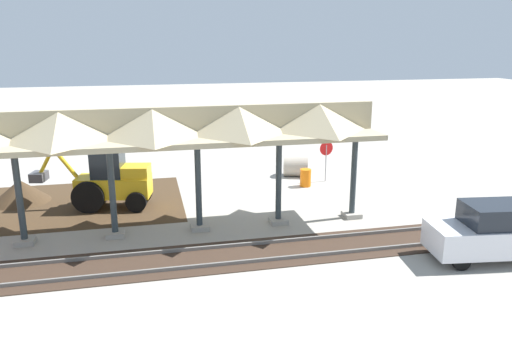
# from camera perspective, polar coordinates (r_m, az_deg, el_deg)

# --- Properties ---
(ground_plane) EXTENTS (120.00, 120.00, 0.00)m
(ground_plane) POSITION_cam_1_polar(r_m,az_deg,el_deg) (25.08, 1.50, -2.10)
(ground_plane) COLOR #9E998E
(dirt_work_zone) EXTENTS (10.29, 7.00, 0.01)m
(dirt_work_zone) POSITION_cam_1_polar(r_m,az_deg,el_deg) (24.42, -20.70, -3.56)
(dirt_work_zone) COLOR #42301E
(dirt_work_zone) RESTS_ON ground
(platform_canopy) EXTENTS (17.36, 3.20, 4.90)m
(platform_canopy) POSITION_cam_1_polar(r_m,az_deg,el_deg) (18.85, -11.72, 4.89)
(platform_canopy) COLOR #9E998E
(platform_canopy) RESTS_ON ground
(rail_tracks) EXTENTS (60.00, 2.58, 0.15)m
(rail_tracks) POSITION_cam_1_polar(r_m,az_deg,el_deg) (18.41, 7.24, -8.62)
(rail_tracks) COLOR slate
(rail_tracks) RESTS_ON ground
(stop_sign) EXTENTS (0.75, 0.16, 2.17)m
(stop_sign) POSITION_cam_1_polar(r_m,az_deg,el_deg) (26.34, 8.03, 2.09)
(stop_sign) COLOR gray
(stop_sign) RESTS_ON ground
(backhoe) EXTENTS (5.26, 2.26, 2.82)m
(backhoe) POSITION_cam_1_polar(r_m,az_deg,el_deg) (23.03, -16.32, -0.99)
(backhoe) COLOR yellow
(backhoe) RESTS_ON ground
(dirt_mound) EXTENTS (5.21, 5.21, 2.10)m
(dirt_mound) POSITION_cam_1_polar(r_m,az_deg,el_deg) (25.65, -25.19, -3.17)
(dirt_mound) COLOR #42301E
(dirt_mound) RESTS_ON ground
(concrete_pipe) EXTENTS (1.58, 1.45, 1.09)m
(concrete_pipe) POSITION_cam_1_polar(r_m,az_deg,el_deg) (27.43, 4.56, 0.54)
(concrete_pipe) COLOR #9E9384
(concrete_pipe) RESTS_ON ground
(distant_parked_car) EXTENTS (4.39, 2.28, 1.98)m
(distant_parked_car) POSITION_cam_1_polar(r_m,az_deg,el_deg) (18.88, 25.50, -6.29)
(distant_parked_car) COLOR silver
(distant_parked_car) RESTS_ON ground
(traffic_barrel) EXTENTS (0.56, 0.56, 0.90)m
(traffic_barrel) POSITION_cam_1_polar(r_m,az_deg,el_deg) (25.58, 5.68, -0.77)
(traffic_barrel) COLOR orange
(traffic_barrel) RESTS_ON ground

